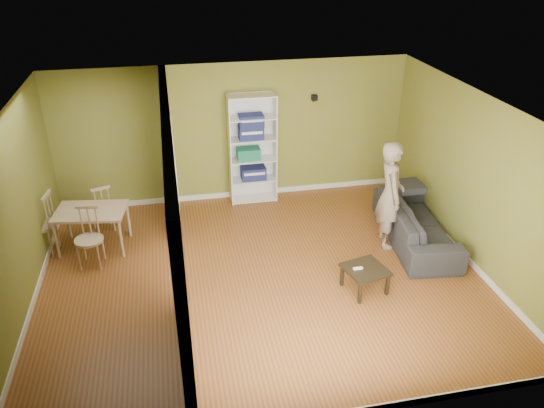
{
  "coord_description": "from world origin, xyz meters",
  "views": [
    {
      "loc": [
        -1.16,
        -6.5,
        4.66
      ],
      "look_at": [
        0.2,
        0.2,
        1.1
      ],
      "focal_mm": 35.0,
      "sensor_mm": 36.0,
      "label": 1
    }
  ],
  "objects_px": {
    "chair_left": "(40,224)",
    "chair_far": "(102,207)",
    "bookshelf": "(252,148)",
    "person": "(391,186)",
    "sofa": "(417,218)",
    "coffee_table": "(365,271)",
    "chair_near": "(89,238)",
    "dining_table": "(91,215)"
  },
  "relations": [
    {
      "from": "chair_far",
      "to": "chair_near",
      "type": "bearing_deg",
      "value": 65.73
    },
    {
      "from": "sofa",
      "to": "coffee_table",
      "type": "relative_size",
      "value": 4.04
    },
    {
      "from": "chair_left",
      "to": "chair_far",
      "type": "distance_m",
      "value": 1.04
    },
    {
      "from": "sofa",
      "to": "bookshelf",
      "type": "height_order",
      "value": "bookshelf"
    },
    {
      "from": "sofa",
      "to": "bookshelf",
      "type": "distance_m",
      "value": 3.24
    },
    {
      "from": "person",
      "to": "sofa",
      "type": "bearing_deg",
      "value": -80.91
    },
    {
      "from": "dining_table",
      "to": "chair_far",
      "type": "xyz_separation_m",
      "value": [
        0.1,
        0.56,
        -0.16
      ]
    },
    {
      "from": "sofa",
      "to": "dining_table",
      "type": "bearing_deg",
      "value": 87.56
    },
    {
      "from": "person",
      "to": "chair_far",
      "type": "xyz_separation_m",
      "value": [
        -4.61,
        1.39,
        -0.61
      ]
    },
    {
      "from": "dining_table",
      "to": "person",
      "type": "bearing_deg",
      "value": -10.02
    },
    {
      "from": "chair_left",
      "to": "chair_near",
      "type": "xyz_separation_m",
      "value": [
        0.78,
        -0.54,
        -0.05
      ]
    },
    {
      "from": "person",
      "to": "chair_near",
      "type": "xyz_separation_m",
      "value": [
        -4.71,
        0.3,
        -0.57
      ]
    },
    {
      "from": "bookshelf",
      "to": "dining_table",
      "type": "xyz_separation_m",
      "value": [
        -2.83,
        -1.26,
        -0.43
      ]
    },
    {
      "from": "dining_table",
      "to": "chair_left",
      "type": "distance_m",
      "value": 0.79
    },
    {
      "from": "coffee_table",
      "to": "dining_table",
      "type": "xyz_separation_m",
      "value": [
        -3.91,
        1.99,
        0.29
      ]
    },
    {
      "from": "coffee_table",
      "to": "dining_table",
      "type": "relative_size",
      "value": 0.51
    },
    {
      "from": "dining_table",
      "to": "chair_left",
      "type": "relative_size",
      "value": 1.04
    },
    {
      "from": "chair_far",
      "to": "dining_table",
      "type": "bearing_deg",
      "value": 61.25
    },
    {
      "from": "bookshelf",
      "to": "dining_table",
      "type": "distance_m",
      "value": 3.12
    },
    {
      "from": "bookshelf",
      "to": "chair_left",
      "type": "height_order",
      "value": "bookshelf"
    },
    {
      "from": "person",
      "to": "coffee_table",
      "type": "xyz_separation_m",
      "value": [
        -0.79,
        -1.16,
        -0.73
      ]
    },
    {
      "from": "bookshelf",
      "to": "chair_left",
      "type": "bearing_deg",
      "value": -160.9
    },
    {
      "from": "coffee_table",
      "to": "chair_left",
      "type": "relative_size",
      "value": 0.53
    },
    {
      "from": "person",
      "to": "chair_near",
      "type": "height_order",
      "value": "person"
    },
    {
      "from": "coffee_table",
      "to": "chair_near",
      "type": "bearing_deg",
      "value": 159.6
    },
    {
      "from": "person",
      "to": "dining_table",
      "type": "xyz_separation_m",
      "value": [
        -4.71,
        0.83,
        -0.45
      ]
    },
    {
      "from": "sofa",
      "to": "coffee_table",
      "type": "distance_m",
      "value": 1.74
    },
    {
      "from": "bookshelf",
      "to": "chair_far",
      "type": "xyz_separation_m",
      "value": [
        -2.73,
        -0.69,
        -0.59
      ]
    },
    {
      "from": "bookshelf",
      "to": "chair_left",
      "type": "distance_m",
      "value": 3.86
    },
    {
      "from": "sofa",
      "to": "person",
      "type": "distance_m",
      "value": 0.81
    },
    {
      "from": "bookshelf",
      "to": "chair_near",
      "type": "height_order",
      "value": "bookshelf"
    },
    {
      "from": "sofa",
      "to": "chair_near",
      "type": "xyz_separation_m",
      "value": [
        -5.22,
        0.31,
        0.05
      ]
    },
    {
      "from": "bookshelf",
      "to": "dining_table",
      "type": "relative_size",
      "value": 1.9
    },
    {
      "from": "sofa",
      "to": "chair_left",
      "type": "relative_size",
      "value": 2.16
    },
    {
      "from": "chair_left",
      "to": "sofa",
      "type": "bearing_deg",
      "value": 91.21
    },
    {
      "from": "dining_table",
      "to": "chair_left",
      "type": "bearing_deg",
      "value": 179.63
    },
    {
      "from": "coffee_table",
      "to": "chair_left",
      "type": "bearing_deg",
      "value": 157.01
    },
    {
      "from": "dining_table",
      "to": "chair_near",
      "type": "bearing_deg",
      "value": -90.35
    },
    {
      "from": "chair_far",
      "to": "sofa",
      "type": "bearing_deg",
      "value": 145.54
    },
    {
      "from": "bookshelf",
      "to": "chair_far",
      "type": "relative_size",
      "value": 2.34
    },
    {
      "from": "sofa",
      "to": "chair_far",
      "type": "bearing_deg",
      "value": 81.41
    },
    {
      "from": "person",
      "to": "dining_table",
      "type": "height_order",
      "value": "person"
    }
  ]
}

